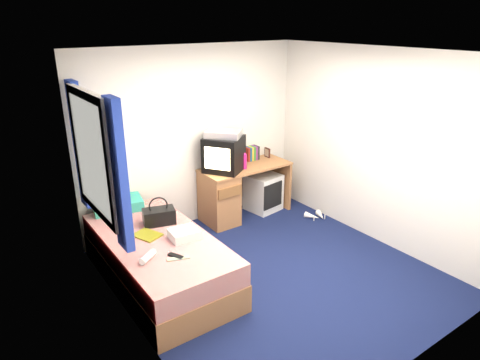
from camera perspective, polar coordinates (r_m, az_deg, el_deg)
ground at (r=4.96m, az=4.36°, el=-12.25°), size 3.40×3.40×0.00m
room_shell at (r=4.34m, az=4.88°, el=4.02°), size 3.40×3.40×3.40m
bed at (r=4.75m, az=-10.73°, el=-10.39°), size 1.01×2.00×0.54m
pillow at (r=5.34m, az=-15.97°, el=-3.16°), size 0.62×0.46×0.12m
desk at (r=5.99m, az=-1.49°, el=-1.69°), size 1.30×0.55×0.75m
storage_cube at (r=6.36m, az=3.10°, el=-1.62°), size 0.50×0.50×0.55m
crt_tv at (r=5.75m, az=-2.18°, el=3.49°), size 0.63×0.64×0.47m
vcr at (r=5.68m, az=-2.21°, el=6.20°), size 0.55×0.56×0.09m
book_row at (r=6.24m, az=1.54°, el=3.60°), size 0.20×0.13×0.20m
picture_frame at (r=6.38m, az=3.66°, el=3.67°), size 0.03×0.12×0.14m
pink_water_bottle at (r=5.86m, az=0.60°, el=2.45°), size 0.07×0.07×0.20m
aerosol_can at (r=6.00m, az=-0.74°, el=2.69°), size 0.05×0.05×0.16m
handbag at (r=4.86m, az=-10.75°, el=-4.70°), size 0.39×0.28×0.32m
towel at (r=4.53m, az=-7.48°, el=-7.16°), size 0.31×0.26×0.10m
magazine at (r=4.67m, az=-12.26°, el=-7.18°), size 0.30×0.34×0.01m
water_bottle at (r=4.22m, az=-12.20°, el=-9.98°), size 0.21×0.17×0.07m
colour_swatch_fan at (r=4.20m, az=-8.23°, el=-10.29°), size 0.23×0.13×0.01m
remote_control at (r=4.23m, az=-8.58°, el=-9.98°), size 0.11×0.17×0.02m
window_assembly at (r=4.41m, az=-18.71°, el=2.80°), size 0.11×1.42×1.40m
white_heels at (r=6.24m, az=10.17°, el=-4.74°), size 0.29×0.29×0.09m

